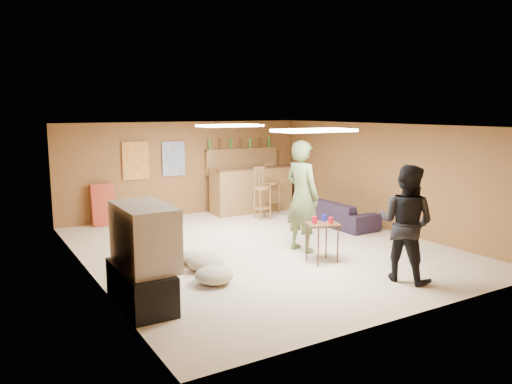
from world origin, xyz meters
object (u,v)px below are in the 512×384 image
bar_counter (251,189)px  sofa (339,213)px  tv_body (144,236)px  person_olive (302,196)px  tray_table (322,243)px  person_black (406,223)px

bar_counter → sofa: bearing=-68.7°
tv_body → sofa: bearing=23.6°
person_olive → tray_table: person_olive is taller
bar_counter → tray_table: size_ratio=3.05×
bar_counter → person_olive: bearing=-105.8°
bar_counter → person_black: (-0.60, -5.48, 0.30)m
person_olive → bar_counter: bearing=-26.5°
person_olive → tray_table: (-0.12, -0.74, -0.65)m
person_olive → person_black: bearing=179.9°
person_olive → sofa: size_ratio=1.05×
tv_body → person_olive: 3.33m
person_olive → person_black: 2.07m
tray_table → person_black: bearing=-68.8°
tv_body → person_black: person_black is taller
sofa → person_black: bearing=154.5°
tv_body → person_black: size_ratio=0.64×
person_black → sofa: (1.47, 3.23, -0.58)m
tv_body → tray_table: bearing=4.8°
person_black → sofa: 3.60m
bar_counter → person_black: 5.52m
person_black → tray_table: 1.48m
tv_body → tray_table: 3.12m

